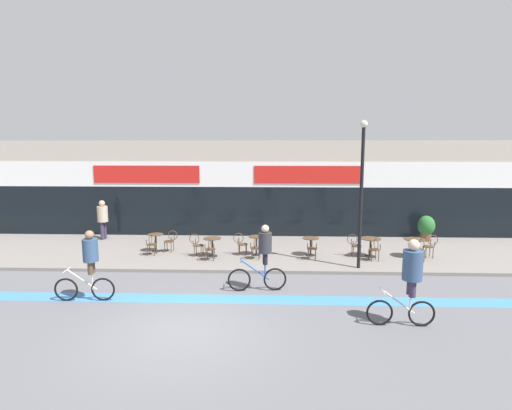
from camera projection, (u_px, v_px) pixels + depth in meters
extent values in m
plane|color=#5B5B60|center=(183.00, 332.00, 9.69)|extent=(120.00, 120.00, 0.00)
cube|color=slate|center=(220.00, 251.00, 16.85)|extent=(40.00, 5.50, 0.12)
cube|color=#B2A899|center=(231.00, 186.00, 21.21)|extent=(40.00, 4.00, 4.74)
cube|color=black|center=(227.00, 211.00, 19.41)|extent=(38.80, 0.10, 2.40)
cube|color=white|center=(227.00, 174.00, 19.17)|extent=(39.20, 0.14, 1.20)
cube|color=red|center=(147.00, 174.00, 19.25)|extent=(5.16, 0.08, 0.84)
cube|color=red|center=(308.00, 175.00, 18.96)|extent=(5.16, 0.08, 0.84)
cube|color=#3D7AB7|center=(199.00, 299.00, 11.77)|extent=(36.00, 0.70, 0.01)
cylinder|color=black|center=(156.00, 251.00, 16.62)|extent=(0.35, 0.35, 0.02)
cylinder|color=black|center=(156.00, 243.00, 16.57)|extent=(0.07, 0.07, 0.71)
cylinder|color=#4C3823|center=(156.00, 234.00, 16.52)|extent=(0.64, 0.64, 0.02)
cylinder|color=black|center=(213.00, 256.00, 15.89)|extent=(0.39, 0.39, 0.02)
cylinder|color=black|center=(212.00, 247.00, 15.84)|extent=(0.07, 0.07, 0.72)
cylinder|color=#4C3823|center=(212.00, 238.00, 15.78)|extent=(0.70, 0.70, 0.02)
cylinder|color=black|center=(256.00, 255.00, 16.07)|extent=(0.34, 0.34, 0.02)
cylinder|color=black|center=(256.00, 246.00, 16.02)|extent=(0.07, 0.07, 0.75)
cylinder|color=#4C3823|center=(256.00, 237.00, 15.96)|extent=(0.62, 0.62, 0.02)
cylinder|color=black|center=(310.00, 255.00, 16.01)|extent=(0.36, 0.36, 0.02)
cylinder|color=black|center=(311.00, 247.00, 15.96)|extent=(0.07, 0.07, 0.70)
cylinder|color=#4C3823|center=(311.00, 238.00, 15.91)|extent=(0.66, 0.66, 0.02)
cylinder|color=black|center=(370.00, 256.00, 15.83)|extent=(0.44, 0.44, 0.02)
cylinder|color=black|center=(370.00, 248.00, 15.78)|extent=(0.07, 0.07, 0.72)
cylinder|color=#4C3823|center=(371.00, 239.00, 15.73)|extent=(0.80, 0.80, 0.02)
cylinder|color=black|center=(413.00, 257.00, 15.75)|extent=(0.44, 0.44, 0.02)
cylinder|color=black|center=(414.00, 248.00, 15.70)|extent=(0.07, 0.07, 0.71)
cylinder|color=#4C3823|center=(414.00, 239.00, 15.65)|extent=(0.80, 0.80, 0.02)
cylinder|color=#4C3823|center=(152.00, 244.00, 16.01)|extent=(0.40, 0.40, 0.03)
cylinder|color=#4C3823|center=(150.00, 249.00, 16.19)|extent=(0.03, 0.03, 0.42)
cylinder|color=#4C3823|center=(157.00, 249.00, 16.18)|extent=(0.03, 0.03, 0.42)
cylinder|color=#4C3823|center=(148.00, 251.00, 15.91)|extent=(0.03, 0.03, 0.42)
cylinder|color=#4C3823|center=(155.00, 251.00, 15.91)|extent=(0.03, 0.03, 0.42)
torus|color=#4C3823|center=(150.00, 239.00, 15.81)|extent=(0.03, 0.41, 0.41)
cylinder|color=#4C3823|center=(146.00, 242.00, 15.83)|extent=(0.03, 0.03, 0.23)
cylinder|color=#4C3823|center=(155.00, 242.00, 15.82)|extent=(0.03, 0.03, 0.23)
cylinder|color=#4C3823|center=(169.00, 241.00, 16.54)|extent=(0.44, 0.44, 0.03)
cylinder|color=#4C3823|center=(165.00, 247.00, 16.45)|extent=(0.03, 0.03, 0.42)
cylinder|color=#4C3823|center=(167.00, 246.00, 16.73)|extent=(0.03, 0.03, 0.42)
cylinder|color=#4C3823|center=(171.00, 248.00, 16.41)|extent=(0.03, 0.03, 0.42)
cylinder|color=#4C3823|center=(174.00, 246.00, 16.69)|extent=(0.03, 0.03, 0.42)
torus|color=#4C3823|center=(173.00, 235.00, 16.48)|extent=(0.41, 0.07, 0.41)
cylinder|color=#4C3823|center=(171.00, 239.00, 16.33)|extent=(0.03, 0.03, 0.23)
cylinder|color=#4C3823|center=(174.00, 238.00, 16.66)|extent=(0.03, 0.03, 0.23)
cylinder|color=#4C3823|center=(210.00, 249.00, 15.28)|extent=(0.41, 0.41, 0.03)
cylinder|color=#4C3823|center=(207.00, 254.00, 15.46)|extent=(0.03, 0.03, 0.42)
cylinder|color=#4C3823|center=(215.00, 254.00, 15.44)|extent=(0.03, 0.03, 0.42)
cylinder|color=#4C3823|center=(206.00, 256.00, 15.18)|extent=(0.03, 0.03, 0.42)
cylinder|color=#4C3823|center=(213.00, 256.00, 15.17)|extent=(0.03, 0.03, 0.42)
torus|color=#4C3823|center=(209.00, 244.00, 15.07)|extent=(0.04, 0.41, 0.41)
cylinder|color=#4C3823|center=(205.00, 247.00, 15.10)|extent=(0.03, 0.03, 0.23)
cylinder|color=#4C3823|center=(214.00, 247.00, 15.08)|extent=(0.03, 0.03, 0.23)
cylinder|color=#4C3823|center=(199.00, 245.00, 15.85)|extent=(0.44, 0.44, 0.03)
cylinder|color=#4C3823|center=(203.00, 250.00, 16.00)|extent=(0.03, 0.03, 0.42)
cylinder|color=#4C3823|center=(201.00, 252.00, 15.72)|extent=(0.03, 0.03, 0.42)
cylinder|color=#4C3823|center=(196.00, 250.00, 16.03)|extent=(0.03, 0.03, 0.42)
cylinder|color=#4C3823|center=(194.00, 252.00, 15.76)|extent=(0.03, 0.03, 0.42)
torus|color=#4C3823|center=(194.00, 239.00, 15.83)|extent=(0.41, 0.07, 0.41)
cylinder|color=#4C3823|center=(196.00, 241.00, 16.02)|extent=(0.03, 0.03, 0.23)
cylinder|color=#4C3823|center=(193.00, 243.00, 15.68)|extent=(0.03, 0.03, 0.23)
cylinder|color=#4C3823|center=(256.00, 248.00, 15.46)|extent=(0.45, 0.45, 0.03)
cylinder|color=#4C3823|center=(253.00, 252.00, 15.66)|extent=(0.03, 0.03, 0.42)
cylinder|color=#4C3823|center=(260.00, 253.00, 15.61)|extent=(0.03, 0.03, 0.42)
cylinder|color=#4C3823|center=(252.00, 254.00, 15.38)|extent=(0.03, 0.03, 0.42)
cylinder|color=#4C3823|center=(259.00, 255.00, 15.34)|extent=(0.03, 0.03, 0.42)
torus|color=#4C3823|center=(255.00, 242.00, 15.26)|extent=(0.08, 0.41, 0.41)
cylinder|color=#4C3823|center=(251.00, 246.00, 15.31)|extent=(0.03, 0.03, 0.23)
cylinder|color=#4C3823|center=(259.00, 246.00, 15.25)|extent=(0.03, 0.03, 0.23)
cylinder|color=#4C3823|center=(243.00, 244.00, 16.03)|extent=(0.42, 0.42, 0.03)
cylinder|color=#4C3823|center=(247.00, 249.00, 16.19)|extent=(0.03, 0.03, 0.42)
cylinder|color=#4C3823|center=(246.00, 251.00, 15.91)|extent=(0.03, 0.03, 0.42)
cylinder|color=#4C3823|center=(240.00, 249.00, 16.21)|extent=(0.03, 0.03, 0.42)
cylinder|color=#4C3823|center=(239.00, 251.00, 15.93)|extent=(0.03, 0.03, 0.42)
torus|color=#4C3823|center=(238.00, 238.00, 16.00)|extent=(0.41, 0.04, 0.41)
cylinder|color=#4C3823|center=(239.00, 240.00, 16.19)|extent=(0.03, 0.03, 0.23)
cylinder|color=#4C3823|center=(238.00, 242.00, 15.85)|extent=(0.03, 0.03, 0.23)
cylinder|color=#4C3823|center=(312.00, 248.00, 15.40)|extent=(0.45, 0.45, 0.03)
cylinder|color=#4C3823|center=(309.00, 253.00, 15.60)|extent=(0.03, 0.03, 0.42)
cylinder|color=#4C3823|center=(316.00, 253.00, 15.55)|extent=(0.03, 0.03, 0.42)
cylinder|color=#4C3823|center=(308.00, 255.00, 15.33)|extent=(0.03, 0.03, 0.42)
cylinder|color=#4C3823|center=(315.00, 255.00, 15.27)|extent=(0.03, 0.03, 0.42)
torus|color=#4C3823|center=(312.00, 243.00, 15.20)|extent=(0.09, 0.41, 0.41)
cylinder|color=#4C3823|center=(307.00, 246.00, 15.25)|extent=(0.03, 0.03, 0.23)
cylinder|color=#4C3823|center=(316.00, 246.00, 15.19)|extent=(0.03, 0.03, 0.23)
cylinder|color=#4C3823|center=(374.00, 250.00, 15.23)|extent=(0.45, 0.45, 0.03)
cylinder|color=#4C3823|center=(369.00, 254.00, 15.38)|extent=(0.03, 0.03, 0.42)
cylinder|color=#4C3823|center=(376.00, 254.00, 15.41)|extent=(0.03, 0.03, 0.42)
cylinder|color=#4C3823|center=(372.00, 256.00, 15.11)|extent=(0.03, 0.03, 0.42)
cylinder|color=#4C3823|center=(379.00, 256.00, 15.14)|extent=(0.03, 0.03, 0.42)
torus|color=#4C3823|center=(376.00, 244.00, 15.02)|extent=(0.09, 0.41, 0.41)
cylinder|color=#4C3823|center=(372.00, 247.00, 15.02)|extent=(0.03, 0.03, 0.23)
cylinder|color=#4C3823|center=(380.00, 247.00, 15.06)|extent=(0.03, 0.03, 0.23)
cylinder|color=#4C3823|center=(356.00, 246.00, 15.79)|extent=(0.40, 0.40, 0.03)
cylinder|color=#4C3823|center=(359.00, 250.00, 15.96)|extent=(0.03, 0.03, 0.42)
cylinder|color=#4C3823|center=(361.00, 252.00, 15.68)|extent=(0.03, 0.03, 0.42)
cylinder|color=#4C3823|center=(352.00, 250.00, 15.97)|extent=(0.03, 0.03, 0.42)
cylinder|color=#4C3823|center=(353.00, 252.00, 15.69)|extent=(0.03, 0.03, 0.42)
torus|color=#4C3823|center=(352.00, 239.00, 15.76)|extent=(0.41, 0.03, 0.41)
cylinder|color=#4C3823|center=(351.00, 242.00, 15.95)|extent=(0.03, 0.03, 0.23)
cylinder|color=#4C3823|center=(353.00, 244.00, 15.61)|extent=(0.03, 0.03, 0.23)
cylinder|color=#4C3823|center=(419.00, 250.00, 15.15)|extent=(0.44, 0.44, 0.03)
cylinder|color=#4C3823|center=(414.00, 255.00, 15.31)|extent=(0.03, 0.03, 0.42)
cylinder|color=#4C3823|center=(421.00, 255.00, 15.33)|extent=(0.03, 0.03, 0.42)
cylinder|color=#4C3823|center=(417.00, 257.00, 15.03)|extent=(0.03, 0.03, 0.42)
cylinder|color=#4C3823|center=(424.00, 257.00, 15.05)|extent=(0.03, 0.03, 0.42)
torus|color=#4C3823|center=(422.00, 244.00, 14.94)|extent=(0.07, 0.41, 0.41)
cylinder|color=#4C3823|center=(417.00, 248.00, 14.95)|extent=(0.03, 0.03, 0.23)
cylinder|color=#4C3823|center=(426.00, 248.00, 14.97)|extent=(0.03, 0.03, 0.23)
cylinder|color=#4C3823|center=(428.00, 247.00, 15.67)|extent=(0.43, 0.43, 0.03)
cylinder|color=#4C3823|center=(426.00, 253.00, 15.56)|extent=(0.03, 0.03, 0.42)
cylinder|color=#4C3823|center=(423.00, 251.00, 15.84)|extent=(0.03, 0.03, 0.42)
cylinder|color=#4C3823|center=(433.00, 253.00, 15.57)|extent=(0.03, 0.03, 0.42)
cylinder|color=#4C3823|center=(430.00, 251.00, 15.84)|extent=(0.03, 0.03, 0.42)
torus|color=#4C3823|center=(433.00, 240.00, 15.63)|extent=(0.41, 0.06, 0.41)
cylinder|color=#4C3823|center=(435.00, 244.00, 15.49)|extent=(0.03, 0.03, 0.23)
cylinder|color=#4C3823|center=(431.00, 242.00, 15.82)|extent=(0.03, 0.03, 0.23)
cylinder|color=brown|center=(426.00, 237.00, 18.50)|extent=(0.48, 0.48, 0.38)
ellipsoid|color=#28662D|center=(426.00, 226.00, 18.43)|extent=(0.77, 0.77, 0.92)
cylinder|color=black|center=(361.00, 199.00, 14.02)|extent=(0.12, 0.12, 5.02)
sphere|color=beige|center=(364.00, 124.00, 13.64)|extent=(0.26, 0.26, 0.26)
torus|color=black|center=(380.00, 313.00, 10.00)|extent=(0.67, 0.07, 0.66)
torus|color=black|center=(422.00, 314.00, 9.93)|extent=(0.67, 0.07, 0.66)
cylinder|color=silver|center=(399.00, 302.00, 9.93)|extent=(0.80, 0.07, 0.60)
cylinder|color=silver|center=(410.00, 304.00, 9.91)|extent=(0.04, 0.04, 0.47)
cylinder|color=silver|center=(383.00, 291.00, 9.91)|extent=(0.04, 0.48, 0.03)
cylinder|color=#382D47|center=(413.00, 289.00, 9.76)|extent=(0.17, 0.17, 0.41)
cylinder|color=#382D47|center=(410.00, 286.00, 9.94)|extent=(0.17, 0.17, 0.41)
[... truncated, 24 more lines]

